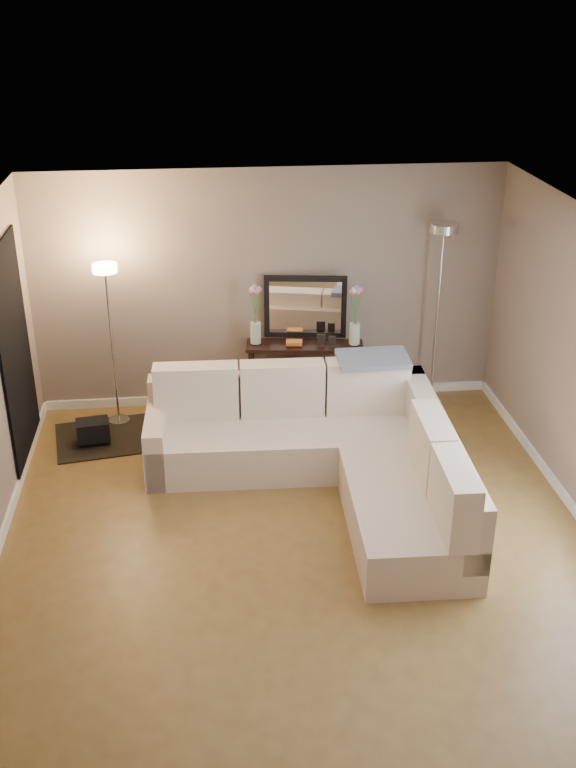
{
  "coord_description": "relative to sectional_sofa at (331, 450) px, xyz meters",
  "views": [
    {
      "loc": [
        -0.72,
        -5.92,
        4.3
      ],
      "look_at": [
        0.0,
        0.8,
        1.1
      ],
      "focal_mm": 40.0,
      "sensor_mm": 36.0,
      "label": 1
    }
  ],
  "objects": [
    {
      "name": "baseboard_back",
      "position": [
        -0.41,
        1.84,
        -0.31
      ],
      "size": [
        5.0,
        0.03,
        0.1
      ],
      "primitive_type": "cube",
      "color": "white",
      "rests_on": "ground"
    },
    {
      "name": "flower_vase_right",
      "position": [
        0.47,
        1.5,
        0.7
      ],
      "size": [
        0.15,
        0.13,
        0.66
      ],
      "color": "silver",
      "rests_on": "console_table"
    },
    {
      "name": "console_table",
      "position": [
        -0.13,
        1.58,
        0.08
      ],
      "size": [
        1.28,
        0.5,
        0.77
      ],
      "color": "black",
      "rests_on": "floor"
    },
    {
      "name": "floor",
      "position": [
        -0.41,
        -0.9,
        -0.36
      ],
      "size": [
        5.0,
        5.5,
        0.01
      ],
      "primitive_type": "cube",
      "color": "olive",
      "rests_on": "ground"
    },
    {
      "name": "doorway",
      "position": [
        -2.89,
        0.8,
        0.74
      ],
      "size": [
        0.02,
        1.2,
        2.2
      ],
      "primitive_type": "cube",
      "color": "black",
      "rests_on": "ground"
    },
    {
      "name": "leaning_mirror",
      "position": [
        -0.03,
        1.72,
        0.78
      ],
      "size": [
        0.88,
        0.15,
        0.69
      ],
      "color": "black",
      "rests_on": "console_table"
    },
    {
      "name": "floor_lamp_lit",
      "position": [
        -2.07,
        1.46,
        0.88
      ],
      "size": [
        0.28,
        0.28,
        1.76
      ],
      "color": "silver",
      "rests_on": "floor"
    },
    {
      "name": "charcoal_rug",
      "position": [
        -2.11,
        1.12,
        -0.35
      ],
      "size": [
        1.27,
        1.03,
        0.02
      ],
      "primitive_type": "cube",
      "rotation": [
        0.0,
        0.0,
        0.16
      ],
      "color": "black",
      "rests_on": "floor"
    },
    {
      "name": "black_bag",
      "position": [
        -2.29,
        0.99,
        -0.19
      ],
      "size": [
        0.36,
        0.28,
        0.21
      ],
      "primitive_type": "cube",
      "rotation": [
        0.0,
        0.0,
        0.16
      ],
      "color": "black",
      "rests_on": "charcoal_rug"
    },
    {
      "name": "flower_vase_left",
      "position": [
        -0.57,
        1.63,
        0.7
      ],
      "size": [
        0.15,
        0.13,
        0.66
      ],
      "color": "silver",
      "rests_on": "console_table"
    },
    {
      "name": "ceiling",
      "position": [
        -0.41,
        -0.9,
        2.25
      ],
      "size": [
        5.0,
        5.5,
        0.01
      ],
      "primitive_type": "cube",
      "color": "white",
      "rests_on": "ground"
    },
    {
      "name": "throw_blanket",
      "position": [
        0.5,
        0.65,
        0.61
      ],
      "size": [
        0.7,
        0.41,
        0.09
      ],
      "primitive_type": "cube",
      "rotation": [
        0.1,
        0.0,
        0.02
      ],
      "color": "slate",
      "rests_on": "sectional_sofa"
    },
    {
      "name": "wall_front",
      "position": [
        -0.41,
        -3.66,
        0.94
      ],
      "size": [
        5.0,
        0.02,
        2.6
      ],
      "primitive_type": "cube",
      "color": "gray",
      "rests_on": "ground"
    },
    {
      "name": "table_decor",
      "position": [
        -0.06,
        1.53,
        0.46
      ],
      "size": [
        0.53,
        0.15,
        0.12
      ],
      "color": "orange",
      "rests_on": "console_table"
    },
    {
      "name": "floor_lamp_unlit",
      "position": [
        1.38,
        1.55,
        1.09
      ],
      "size": [
        0.36,
        0.36,
        2.05
      ],
      "color": "silver",
      "rests_on": "floor"
    },
    {
      "name": "wall_back",
      "position": [
        -0.41,
        1.86,
        0.94
      ],
      "size": [
        5.0,
        0.02,
        2.6
      ],
      "primitive_type": "cube",
      "color": "gray",
      "rests_on": "ground"
    },
    {
      "name": "sectional_sofa",
      "position": [
        0.0,
        0.0,
        0.0
      ],
      "size": [
        2.76,
        2.71,
        0.96
      ],
      "color": "beige",
      "rests_on": "floor"
    }
  ]
}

